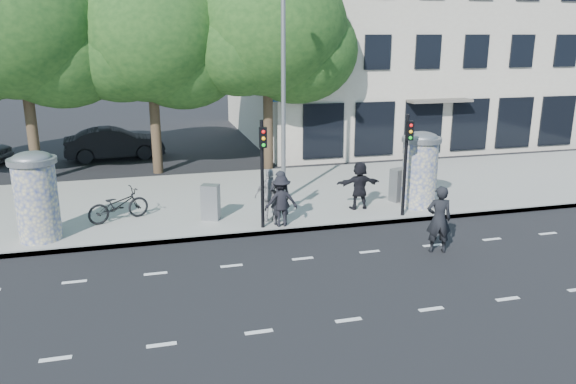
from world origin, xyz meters
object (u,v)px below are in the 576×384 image
object	(u,v)px
ped_e	(270,195)
ped_b	(280,198)
car_mid	(114,143)
ped_f	(359,185)
ad_column_right	(420,168)
traffic_pole_far	(407,155)
cabinet_left	(211,202)
ad_column_left	(36,194)
man_road	(439,219)
street_lamp	(284,71)
traffic_pole_near	(262,163)
ped_d	(281,201)
cabinet_right	(399,185)
bicycle	(118,205)

from	to	relation	value
ped_e	ped_b	bearing A→B (deg)	121.44
car_mid	ped_f	bearing A→B (deg)	-148.55
ad_column_right	ped_e	world-z (taller)	ad_column_right
traffic_pole_far	cabinet_left	distance (m)	6.57
ad_column_left	car_mid	world-z (taller)	ad_column_left
traffic_pole_far	ped_f	bearing A→B (deg)	135.15
ped_b	man_road	distance (m)	4.94
ad_column_right	cabinet_left	world-z (taller)	ad_column_right
ped_e	ad_column_left	bearing A→B (deg)	0.09
street_lamp	ped_b	distance (m)	4.66
ad_column_right	cabinet_left	size ratio (longest dim) A/B	2.26
ad_column_right	traffic_pole_near	world-z (taller)	traffic_pole_near
ped_d	cabinet_left	size ratio (longest dim) A/B	1.39
ped_e	man_road	bearing A→B (deg)	140.93
cabinet_right	car_mid	bearing A→B (deg)	114.36
ad_column_left	cabinet_right	world-z (taller)	ad_column_left
man_road	traffic_pole_far	bearing A→B (deg)	-82.16
man_road	car_mid	world-z (taller)	man_road
man_road	ad_column_left	bearing A→B (deg)	-3.47
traffic_pole_near	man_road	bearing A→B (deg)	-32.53
ad_column_left	bicycle	size ratio (longest dim) A/B	1.32
bicycle	cabinet_left	bearing A→B (deg)	-125.25
cabinet_left	street_lamp	bearing A→B (deg)	52.41
cabinet_right	ad_column_right	bearing A→B (deg)	-80.53
traffic_pole_near	street_lamp	xyz separation A→B (m)	(1.40, 2.84, 2.56)
ped_b	car_mid	size ratio (longest dim) A/B	0.37
ped_b	bicycle	world-z (taller)	ped_b
traffic_pole_far	cabinet_left	bearing A→B (deg)	168.74
ad_column_left	ped_d	world-z (taller)	ad_column_left
ad_column_left	cabinet_right	bearing A→B (deg)	4.50
ped_f	cabinet_right	distance (m)	1.83
traffic_pole_far	ped_f	world-z (taller)	traffic_pole_far
street_lamp	ped_f	distance (m)	4.74
cabinet_right	ped_e	bearing A→B (deg)	172.72
ad_column_right	cabinet_right	world-z (taller)	ad_column_right
ped_e	car_mid	distance (m)	12.96
ped_f	cabinet_left	bearing A→B (deg)	0.56
traffic_pole_near	cabinet_right	world-z (taller)	traffic_pole_near
traffic_pole_far	ped_d	size ratio (longest dim) A/B	2.08
traffic_pole_far	ped_d	distance (m)	4.39
ped_e	ped_d	bearing A→B (deg)	113.72
ped_e	bicycle	distance (m)	4.96
car_mid	ped_b	bearing A→B (deg)	-161.49
man_road	street_lamp	bearing A→B (deg)	-47.29
street_lamp	car_mid	world-z (taller)	street_lamp
ped_e	ped_f	xyz separation A→B (m)	(3.28, 0.54, -0.03)
traffic_pole_far	ped_e	world-z (taller)	traffic_pole_far
ad_column_left	traffic_pole_far	world-z (taller)	traffic_pole_far
man_road	bicycle	distance (m)	10.07
ped_b	bicycle	xyz separation A→B (m)	(-5.00, 1.68, -0.36)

